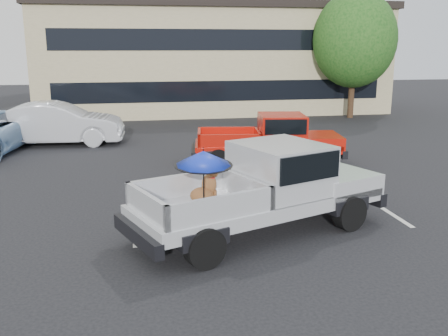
{
  "coord_description": "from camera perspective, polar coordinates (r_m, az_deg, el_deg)",
  "views": [
    {
      "loc": [
        -2.98,
        -9.87,
        3.88
      ],
      "look_at": [
        -1.04,
        0.47,
        1.3
      ],
      "focal_mm": 40.0,
      "sensor_mm": 36.0,
      "label": 1
    }
  ],
  "objects": [
    {
      "name": "silver_sedan",
      "position": [
        21.15,
        -18.51,
        4.84
      ],
      "size": [
        5.29,
        2.12,
        1.71
      ],
      "primitive_type": "imported",
      "rotation": [
        0.0,
        0.0,
        1.51
      ],
      "color": "#B6B7BD",
      "rests_on": "ground"
    },
    {
      "name": "tree_back",
      "position": [
        35.05,
        4.4,
        14.6
      ],
      "size": [
        4.68,
        4.68,
        7.11
      ],
      "color": "#332114",
      "rests_on": "ground"
    },
    {
      "name": "motel_building",
      "position": [
        31.27,
        -1.46,
        12.53
      ],
      "size": [
        20.4,
        8.4,
        6.3
      ],
      "color": "tan",
      "rests_on": "ground"
    },
    {
      "name": "red_pickup",
      "position": [
        16.86,
        6.08,
        3.56
      ],
      "size": [
        5.26,
        2.45,
        1.67
      ],
      "rotation": [
        0.0,
        0.0,
        -0.14
      ],
      "color": "black",
      "rests_on": "ground"
    },
    {
      "name": "tree_right",
      "position": [
        28.51,
        14.7,
        14.0
      ],
      "size": [
        4.46,
        4.46,
        6.78
      ],
      "color": "#332114",
      "rests_on": "ground"
    },
    {
      "name": "ground",
      "position": [
        11.02,
        5.84,
        -6.92
      ],
      "size": [
        90.0,
        90.0,
        0.0
      ],
      "primitive_type": "plane",
      "color": "black",
      "rests_on": "ground"
    },
    {
      "name": "stripe_right",
      "position": [
        13.85,
        15.5,
        -3.0
      ],
      "size": [
        0.12,
        5.0,
        0.01
      ],
      "primitive_type": "cube",
      "color": "silver",
      "rests_on": "ground"
    },
    {
      "name": "silver_pickup",
      "position": [
        10.64,
        5.41,
        -1.71
      ],
      "size": [
        6.01,
        3.9,
        2.06
      ],
      "rotation": [
        0.0,
        0.0,
        0.37
      ],
      "color": "black",
      "rests_on": "ground"
    },
    {
      "name": "stripe_left",
      "position": [
        12.49,
        -10.19,
        -4.53
      ],
      "size": [
        0.12,
        5.0,
        0.01
      ],
      "primitive_type": "cube",
      "color": "silver",
      "rests_on": "ground"
    }
  ]
}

